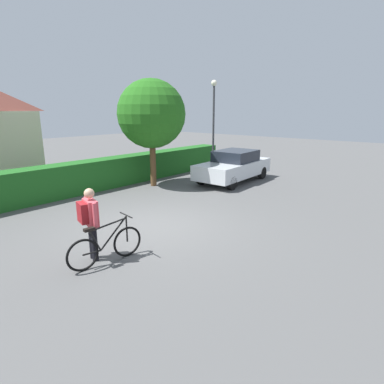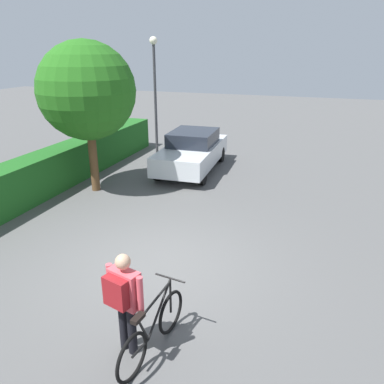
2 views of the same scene
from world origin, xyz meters
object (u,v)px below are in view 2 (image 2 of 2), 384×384
object	(u,v)px
parked_car_near	(192,151)
street_lamp	(155,84)
bicycle	(153,331)
tree_kerbside	(87,91)
person_rider	(124,296)

from	to	relation	value
parked_car_near	street_lamp	bearing A→B (deg)	68.11
bicycle	parked_car_near	bearing A→B (deg)	15.31
street_lamp	tree_kerbside	world-z (taller)	street_lamp
parked_car_near	tree_kerbside	bearing A→B (deg)	143.57
bicycle	street_lamp	size ratio (longest dim) A/B	0.37
tree_kerbside	parked_car_near	bearing A→B (deg)	-36.43
tree_kerbside	person_rider	bearing A→B (deg)	-143.97
bicycle	street_lamp	bearing A→B (deg)	23.59
parked_car_near	bicycle	size ratio (longest dim) A/B	2.47
parked_car_near	person_rider	size ratio (longest dim) A/B	2.63
bicycle	person_rider	size ratio (longest dim) A/B	1.06
person_rider	street_lamp	distance (m)	10.11
street_lamp	person_rider	bearing A→B (deg)	-158.61
bicycle	tree_kerbside	distance (m)	7.58
parked_car_near	street_lamp	distance (m)	2.83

